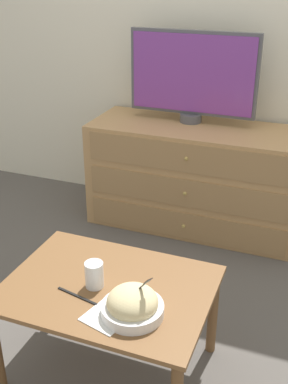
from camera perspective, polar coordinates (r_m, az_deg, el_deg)
ground_plane at (r=3.61m, az=7.60°, el=-1.61°), size 12.00×12.00×0.00m
wall_back at (r=3.26m, az=9.11°, el=19.34°), size 12.00×0.05×2.60m
dresser at (r=3.21m, az=6.21°, el=1.74°), size 1.39×0.54×0.70m
tv at (r=3.12m, az=5.79°, el=13.57°), size 0.82×0.14×0.57m
coffee_table at (r=2.04m, az=-4.20°, el=-12.48°), size 0.84×0.62×0.45m
takeout_bowl at (r=1.83m, az=-1.37°, el=-13.21°), size 0.24×0.24×0.19m
drink_cup at (r=1.97m, az=-5.91°, el=-9.89°), size 0.08×0.08×0.11m
napkin at (r=1.85m, az=-4.39°, el=-14.50°), size 0.19×0.19×0.00m
knife at (r=1.95m, az=-7.92°, el=-12.11°), size 0.19×0.05×0.01m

